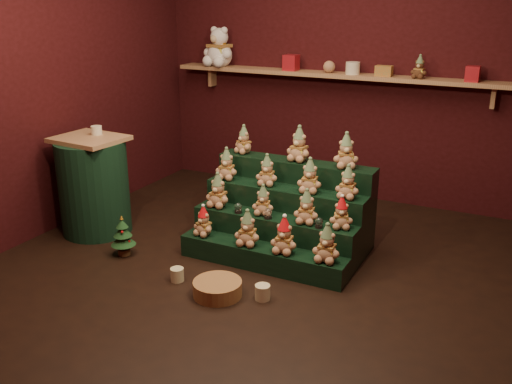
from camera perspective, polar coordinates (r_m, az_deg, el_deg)
The scene contains 40 objects.
ground at distance 4.65m, azimuth -0.41°, elevation -7.30°, with size 4.00×4.00×0.00m, color black.
back_wall at distance 6.09m, azimuth 8.61°, elevation 12.63°, with size 4.00×0.10×2.80m, color black.
front_wall at distance 2.60m, azimuth -21.56°, elevation 2.91°, with size 4.00×0.10×2.80m, color black.
left_wall at distance 5.45m, azimuth -20.36°, elevation 10.94°, with size 0.10×4.00×2.80m, color black.
back_shelf at distance 5.94m, azimuth 8.01°, elevation 11.46°, with size 3.60×0.26×0.24m.
riser_tier_front at distance 4.57m, azimuth 0.61°, elevation -6.52°, with size 1.40×0.22×0.18m, color black.
riser_tier_midfront at distance 4.71m, azimuth 1.79°, elevation -4.50°, with size 1.40×0.22×0.36m, color black.
riser_tier_midback at distance 4.86m, azimuth 2.90°, elevation -2.60°, with size 1.40×0.22×0.54m, color black.
riser_tier_back at distance 5.02m, azimuth 3.94°, elevation -0.81°, with size 1.40×0.22×0.72m, color black.
teddy_0 at distance 4.72m, azimuth -5.26°, elevation -2.91°, with size 0.18×0.16×0.25m, color #A57C5C, non-canonical shape.
teddy_1 at distance 4.51m, azimuth -0.85°, elevation -3.62°, with size 0.21×0.18×0.29m, color #A57C5C, non-canonical shape.
teddy_2 at distance 4.38m, azimuth 2.84°, elevation -4.34°, with size 0.21×0.19×0.29m, color #A57C5C, non-canonical shape.
teddy_3 at distance 4.27m, azimuth 7.10°, elevation -5.10°, with size 0.21×0.19×0.29m, color #A57C5C, non-canonical shape.
teddy_4 at distance 4.82m, azimuth -3.82°, elevation 0.17°, with size 0.21×0.19×0.29m, color #A57C5C, non-canonical shape.
teddy_5 at distance 4.64m, azimuth 0.72°, elevation -0.82°, with size 0.18×0.16×0.25m, color #A57C5C, non-canonical shape.
teddy_6 at distance 4.48m, azimuth 5.08°, elevation -1.47°, with size 0.20×0.18×0.27m, color #A57C5C, non-canonical shape.
teddy_7 at distance 4.42m, azimuth 8.54°, elevation -2.06°, with size 0.18×0.16×0.25m, color #A57C5C, non-canonical shape.
teddy_8 at distance 4.96m, azimuth -2.95°, elevation 2.82°, with size 0.20×0.18×0.27m, color #A57C5C, non-canonical shape.
teddy_9 at distance 4.80m, azimuth 1.11°, elevation 2.19°, with size 0.19×0.17×0.26m, color #A57C5C, non-canonical shape.
teddy_10 at distance 4.64m, azimuth 5.41°, elevation 1.64°, with size 0.20×0.18×0.28m, color #A57C5C, non-canonical shape.
teddy_11 at distance 4.54m, azimuth 9.18°, elevation 0.99°, with size 0.19×0.17×0.27m, color #A57C5C, non-canonical shape.
teddy_12 at distance 5.11m, azimuth -1.22°, elevation 5.26°, with size 0.18×0.16×0.25m, color #A57C5C, non-canonical shape.
teddy_13 at distance 4.86m, azimuth 4.34°, elevation 4.79°, with size 0.21×0.19×0.30m, color #A57C5C, non-canonical shape.
teddy_14 at distance 4.72m, azimuth 9.00°, elevation 4.10°, with size 0.21×0.18×0.29m, color #A57C5C, non-canonical shape.
snow_globe_a at distance 4.70m, azimuth -1.80°, elevation -1.61°, with size 0.06×0.06×0.09m.
snow_globe_b at distance 4.59m, azimuth 1.21°, elevation -2.14°, with size 0.07×0.07×0.09m.
snow_globe_c at distance 4.43m, azimuth 6.32°, elevation -3.07°, with size 0.06×0.06×0.08m.
side_table at distance 5.33m, azimuth -15.91°, elevation 0.61°, with size 0.62×0.62×0.89m.
table_ornament at distance 5.27m, azimuth -15.66°, elevation 5.97°, with size 0.10×0.10×0.08m, color beige.
mini_christmas_tree at distance 4.88m, azimuth -13.17°, elevation -4.30°, with size 0.21×0.21×0.35m.
mug_left at distance 4.42m, azimuth -7.89°, elevation -8.18°, with size 0.10×0.10×0.10m, color beige.
mug_right at distance 4.13m, azimuth 0.66°, elevation -10.00°, with size 0.11×0.11×0.11m, color beige.
wicker_basket at distance 4.19m, azimuth -3.87°, elevation -9.60°, with size 0.36×0.36×0.11m, color #A07240.
white_bear at distance 6.44m, azimuth -3.69°, elevation 14.79°, with size 0.38×0.34×0.53m, color white, non-canonical shape.
brown_bear at distance 5.68m, azimuth 16.04°, elevation 11.92°, with size 0.15×0.14×0.21m, color #512B1B, non-canonical shape.
gift_tin_red_a at distance 6.08m, azimuth 3.53°, elevation 12.79°, with size 0.14×0.14×0.16m, color #B01B25.
gift_tin_cream at distance 5.85m, azimuth 9.65°, elevation 12.12°, with size 0.14×0.14×0.12m, color beige.
gift_tin_red_b at distance 5.62m, azimuth 20.85°, elevation 10.99°, with size 0.12×0.12×0.14m, color #B01B25.
shelf_plush_ball at distance 5.93m, azimuth 7.33°, elevation 12.32°, with size 0.12×0.12×0.12m, color #A57C5C.
scarf_gift_box at distance 5.77m, azimuth 12.67°, elevation 11.73°, with size 0.16×0.10×0.10m, color #C9571C.
Camera 1 is at (1.90, -3.70, 2.07)m, focal length 40.00 mm.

